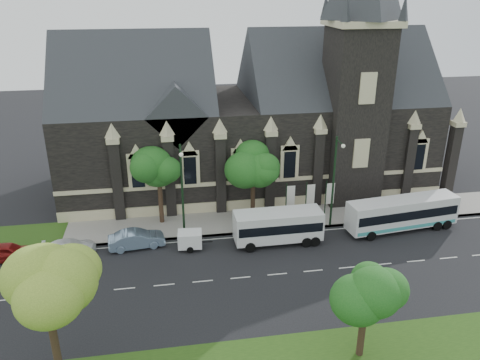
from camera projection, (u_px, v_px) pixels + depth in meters
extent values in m
plane|color=black|center=(240.00, 278.00, 37.49)|extent=(160.00, 160.00, 0.00)
cube|color=gray|center=(224.00, 222.00, 46.13)|extent=(80.00, 5.00, 0.15)
cube|color=black|center=(247.00, 141.00, 53.99)|extent=(40.00, 15.00, 10.00)
cube|color=#292C30|center=(136.00, 102.00, 50.27)|extent=(16.00, 15.00, 15.00)
cube|color=#292C30|center=(334.00, 95.00, 53.61)|extent=(20.00, 15.00, 15.00)
cube|color=#292C30|center=(176.00, 111.00, 46.77)|extent=(6.00, 6.00, 6.00)
cube|color=black|center=(353.00, 117.00, 48.51)|extent=(5.50, 5.50, 18.00)
cube|color=beige|center=(362.00, 23.00, 45.02)|extent=(6.20, 6.20, 0.60)
cube|color=beige|center=(260.00, 181.00, 47.79)|extent=(40.00, 0.22, 0.40)
cube|color=beige|center=(259.00, 204.00, 48.78)|extent=(40.00, 0.25, 1.20)
cube|color=black|center=(241.00, 168.00, 46.75)|extent=(1.20, 0.12, 2.80)
cylinder|color=black|center=(57.00, 355.00, 26.62)|extent=(0.44, 0.44, 4.40)
sphere|color=olive|center=(46.00, 295.00, 25.09)|extent=(4.16, 4.16, 4.16)
sphere|color=olive|center=(62.00, 273.00, 25.63)|extent=(3.12, 3.12, 3.12)
cylinder|color=black|center=(362.00, 334.00, 29.14)|extent=(0.44, 0.44, 3.08)
sphere|color=#1A551B|center=(366.00, 295.00, 28.03)|extent=(3.20, 3.20, 3.20)
sphere|color=#1A551B|center=(373.00, 279.00, 28.44)|extent=(2.40, 2.40, 2.40)
cylinder|color=black|center=(253.00, 198.00, 46.77)|extent=(0.44, 0.44, 3.96)
sphere|color=#1A551B|center=(253.00, 164.00, 45.38)|extent=(3.84, 3.84, 3.84)
sphere|color=#1A551B|center=(259.00, 154.00, 45.88)|extent=(2.88, 2.88, 2.88)
cylinder|color=black|center=(161.00, 205.00, 45.41)|extent=(0.44, 0.44, 3.96)
sphere|color=#1A551B|center=(159.00, 170.00, 44.04)|extent=(3.68, 3.68, 3.68)
sphere|color=#1A551B|center=(165.00, 160.00, 44.52)|extent=(2.76, 2.76, 2.76)
cylinder|color=black|center=(333.00, 183.00, 43.96)|extent=(0.20, 0.20, 9.00)
cylinder|color=black|center=(340.00, 142.00, 41.63)|extent=(0.10, 1.60, 0.10)
sphere|color=silver|center=(343.00, 146.00, 40.94)|extent=(0.36, 0.36, 0.36)
cylinder|color=black|center=(182.00, 193.00, 41.83)|extent=(0.20, 0.20, 9.00)
cylinder|color=black|center=(181.00, 151.00, 39.51)|extent=(0.10, 1.60, 0.10)
sphere|color=silver|center=(181.00, 155.00, 38.82)|extent=(0.36, 0.36, 0.36)
cylinder|color=black|center=(286.00, 202.00, 45.85)|extent=(0.10, 0.10, 4.00)
cube|color=white|center=(291.00, 196.00, 45.69)|extent=(0.80, 0.04, 2.20)
cylinder|color=black|center=(306.00, 201.00, 46.16)|extent=(0.10, 0.10, 4.00)
cube|color=white|center=(311.00, 195.00, 46.00)|extent=(0.80, 0.04, 2.20)
cylinder|color=black|center=(325.00, 200.00, 46.46)|extent=(0.10, 0.10, 4.00)
cube|color=white|center=(330.00, 194.00, 46.30)|extent=(0.80, 0.04, 2.20)
cube|color=silver|center=(402.00, 212.00, 44.27)|extent=(10.97, 3.46, 2.70)
cube|color=black|center=(402.00, 211.00, 44.22)|extent=(10.55, 3.45, 0.88)
cube|color=teal|center=(401.00, 222.00, 44.67)|extent=(10.54, 3.44, 0.35)
cylinder|color=black|center=(371.00, 236.00, 42.83)|extent=(0.93, 0.38, 0.90)
cylinder|color=black|center=(359.00, 225.00, 44.82)|extent=(0.93, 0.38, 0.90)
cylinder|color=black|center=(437.00, 226.00, 44.61)|extent=(0.93, 0.38, 0.90)
cylinder|color=black|center=(422.00, 216.00, 46.61)|extent=(0.93, 0.38, 0.90)
cylinder|color=black|center=(447.00, 225.00, 44.89)|extent=(0.93, 0.38, 0.90)
cylinder|color=black|center=(432.00, 214.00, 46.88)|extent=(0.93, 0.38, 0.90)
cube|color=silver|center=(278.00, 225.00, 42.03)|extent=(7.84, 2.52, 2.57)
cube|color=black|center=(278.00, 224.00, 41.98)|extent=(7.53, 2.56, 0.84)
cylinder|color=black|center=(250.00, 247.00, 40.96)|extent=(0.90, 0.29, 0.90)
cylinder|color=black|center=(245.00, 234.00, 43.20)|extent=(0.90, 0.29, 0.90)
cylinder|color=black|center=(307.00, 242.00, 41.77)|extent=(0.90, 0.29, 0.90)
cylinder|color=black|center=(299.00, 229.00, 44.01)|extent=(0.90, 0.29, 0.90)
cylinder|color=black|center=(315.00, 242.00, 41.90)|extent=(0.90, 0.29, 0.90)
cylinder|color=black|center=(307.00, 229.00, 44.14)|extent=(0.90, 0.29, 0.90)
cube|color=white|center=(190.00, 239.00, 41.35)|extent=(2.19, 1.71, 1.35)
cylinder|color=black|center=(190.00, 250.00, 40.88)|extent=(0.59, 0.25, 0.58)
cylinder|color=black|center=(190.00, 241.00, 42.31)|extent=(0.59, 0.25, 0.58)
cylinder|color=black|center=(205.00, 242.00, 41.60)|extent=(1.25, 0.18, 0.08)
imported|color=#7D98B5|center=(137.00, 239.00, 41.59)|extent=(5.05, 2.30, 1.61)
imported|color=maroon|center=(7.00, 252.00, 39.66)|extent=(4.48, 1.82, 1.53)
imported|color=white|center=(69.00, 247.00, 40.68)|extent=(4.60, 2.37, 1.28)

